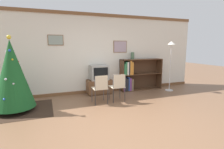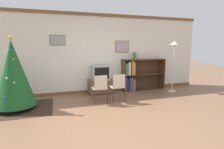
% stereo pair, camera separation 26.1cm
% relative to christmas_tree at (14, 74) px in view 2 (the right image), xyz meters
% --- Properties ---
extents(ground_plane, '(24.00, 24.00, 0.00)m').
position_rel_christmas_tree_xyz_m(ground_plane, '(2.20, -1.52, -0.93)').
color(ground_plane, brown).
extents(wall_back, '(8.30, 0.11, 2.70)m').
position_rel_christmas_tree_xyz_m(wall_back, '(2.20, 1.10, 0.42)').
color(wall_back, silver).
rests_on(wall_back, ground_plane).
extents(area_rug, '(1.76, 1.43, 0.01)m').
position_rel_christmas_tree_xyz_m(area_rug, '(0.00, 0.00, -0.93)').
color(area_rug, '#332319').
rests_on(area_rug, ground_plane).
extents(christmas_tree, '(0.98, 0.98, 1.86)m').
position_rel_christmas_tree_xyz_m(christmas_tree, '(0.00, 0.00, 0.00)').
color(christmas_tree, maroon).
rests_on(christmas_tree, area_rug).
extents(tv_console, '(0.81, 0.45, 0.49)m').
position_rel_christmas_tree_xyz_m(tv_console, '(2.43, 0.81, -0.69)').
color(tv_console, '#4C311E').
rests_on(tv_console, ground_plane).
extents(television, '(0.59, 0.44, 0.49)m').
position_rel_christmas_tree_xyz_m(television, '(2.43, 0.81, -0.20)').
color(television, '#9E9E99').
rests_on(television, tv_console).
extents(folding_chair_left, '(0.40, 0.40, 0.82)m').
position_rel_christmas_tree_xyz_m(folding_chair_left, '(2.16, -0.21, -0.46)').
color(folding_chair_left, beige).
rests_on(folding_chair_left, ground_plane).
extents(folding_chair_right, '(0.40, 0.40, 0.82)m').
position_rel_christmas_tree_xyz_m(folding_chair_right, '(2.69, -0.21, -0.46)').
color(folding_chair_right, beige).
rests_on(folding_chair_right, ground_plane).
extents(bookshelf, '(1.62, 0.36, 1.14)m').
position_rel_christmas_tree_xyz_m(bookshelf, '(3.77, 0.87, -0.38)').
color(bookshelf, brown).
rests_on(bookshelf, ground_plane).
extents(vase, '(0.13, 0.13, 0.25)m').
position_rel_christmas_tree_xyz_m(vase, '(3.73, 0.91, 0.34)').
color(vase, '#47664C').
rests_on(vase, bookshelf).
extents(standing_lamp, '(0.28, 0.28, 1.78)m').
position_rel_christmas_tree_xyz_m(standing_lamp, '(4.96, 0.33, 0.44)').
color(standing_lamp, silver).
rests_on(standing_lamp, ground_plane).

